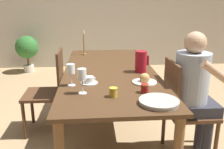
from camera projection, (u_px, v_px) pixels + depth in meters
ground_plane at (110, 134)px, 2.78m from camera, size 20.00×20.00×0.00m
wall_back at (100, 6)px, 5.27m from camera, size 10.00×0.06×2.60m
dining_table at (110, 78)px, 2.59m from camera, size 0.92×2.15×0.74m
chair_person_side at (183, 107)px, 2.29m from camera, size 0.42×0.42×0.92m
chair_opposite at (50, 89)px, 2.74m from camera, size 0.42×0.42×0.92m
person_seated at (195, 86)px, 2.22m from camera, size 0.39×0.41×1.18m
red_pitcher at (141, 61)px, 2.48m from camera, size 0.14×0.12×0.21m
wine_glass_water at (82, 75)px, 1.89m from camera, size 0.07×0.07×0.20m
wine_glass_juice at (71, 70)px, 2.07m from camera, size 0.07×0.07×0.19m
teacup_near_person at (89, 80)px, 2.16m from camera, size 0.15×0.15×0.06m
serving_tray at (159, 102)px, 1.73m from camera, size 0.28×0.28×0.03m
bread_plate at (145, 80)px, 2.17m from camera, size 0.21×0.21×0.09m
jam_jar_amber at (145, 88)px, 1.94m from camera, size 0.06×0.06×0.07m
jam_jar_red at (113, 92)px, 1.86m from camera, size 0.06×0.06×0.07m
candlestick_tall at (84, 45)px, 3.25m from camera, size 0.06×0.06×0.32m
potted_plant at (27, 48)px, 5.03m from camera, size 0.45×0.45×0.74m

